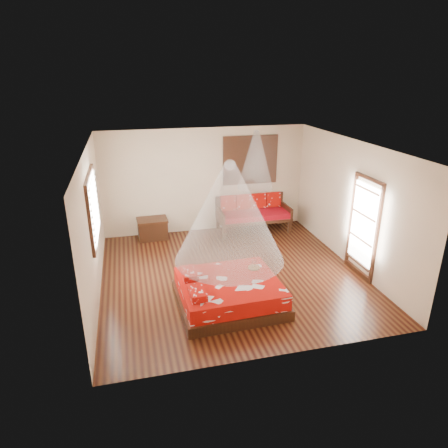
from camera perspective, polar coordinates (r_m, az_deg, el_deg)
The scene contains 10 objects.
room at distance 8.23m, azimuth 1.09°, elevation 1.44°, with size 5.54×5.54×2.84m.
bed at distance 7.64m, azimuth 0.64°, elevation -9.76°, with size 1.97×1.80×0.63m.
daybed at distance 11.01m, azimuth 4.12°, elevation 1.73°, with size 1.96×0.87×0.98m.
storage_chest at distance 10.68m, azimuth -10.16°, elevation -0.63°, with size 0.81×0.60×0.54m.
shutter_panel at distance 10.94m, azimuth 3.78°, elevation 9.10°, with size 1.52×0.06×1.32m.
window_left at distance 8.10m, azimuth -18.16°, elevation 2.28°, with size 0.10×1.74×1.34m.
glazed_door at distance 8.90m, azimuth 19.26°, elevation -0.50°, with size 0.08×1.02×2.16m.
wine_tray at distance 7.96m, azimuth 4.28°, elevation -5.99°, with size 0.24×0.24×0.20m.
mosquito_net_main at distance 6.96m, azimuth 0.81°, elevation 1.63°, with size 1.98×1.98×1.80m, color white.
mosquito_net_daybed at distance 10.49m, azimuth 4.56°, elevation 9.11°, with size 0.95×0.95×1.50m, color white.
Camera 1 is at (-2.00, -7.48, 4.17)m, focal length 32.00 mm.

